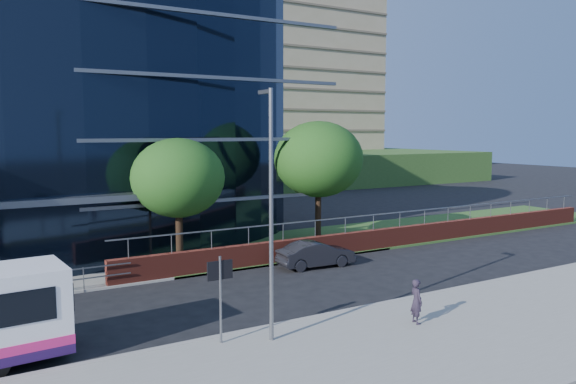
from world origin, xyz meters
TOP-DOWN VIEW (x-y plane):
  - ground at (0.00, 0.00)m, footprint 200.00×200.00m
  - kerb at (0.00, -1.00)m, footprint 80.00×0.25m
  - yellow_line_outer at (0.00, -0.80)m, footprint 80.00×0.08m
  - yellow_line_inner at (0.00, -0.65)m, footprint 80.00×0.08m
  - grass_verge at (24.00, 11.00)m, footprint 36.00×8.00m
  - retaining_wall at (20.00, 7.30)m, footprint 34.00×0.40m
  - apartment_block at (32.00, 57.21)m, footprint 60.00×42.00m
  - street_sign at (4.50, -1.59)m, footprint 0.85×0.09m
  - tree_far_c at (7.00, 9.00)m, footprint 4.62×4.62m
  - tree_far_d at (16.00, 10.00)m, footprint 5.28×5.28m
  - tree_dist_e at (24.00, 40.00)m, footprint 4.62×4.62m
  - tree_dist_f at (40.00, 42.00)m, footprint 4.29×4.29m
  - streetlight_east at (6.00, -2.17)m, footprint 0.15×0.77m
  - parked_car at (13.01, 5.73)m, footprint 4.08×1.68m
  - pedestrian at (11.11, -3.41)m, footprint 0.49×0.64m

SIDE VIEW (x-z plane):
  - ground at x=0.00m, z-range 0.00..0.00m
  - yellow_line_outer at x=0.00m, z-range 0.00..0.01m
  - yellow_line_inner at x=0.00m, z-range 0.00..0.01m
  - grass_verge at x=24.00m, z-range 0.00..0.12m
  - kerb at x=0.00m, z-range 0.00..0.16m
  - retaining_wall at x=20.00m, z-range -0.44..1.67m
  - parked_car at x=13.01m, z-range 0.00..1.31m
  - pedestrian at x=11.11m, z-range 0.15..1.72m
  - street_sign at x=4.50m, z-range 0.75..3.55m
  - tree_dist_f at x=40.00m, z-range 1.19..7.23m
  - streetlight_east at x=6.00m, z-range 0.44..8.44m
  - tree_far_c at x=7.00m, z-range 1.28..7.79m
  - tree_dist_e at x=24.00m, z-range 1.28..7.79m
  - tree_far_d at x=16.00m, z-range 1.47..8.91m
  - apartment_block at x=32.00m, z-range -3.89..26.11m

